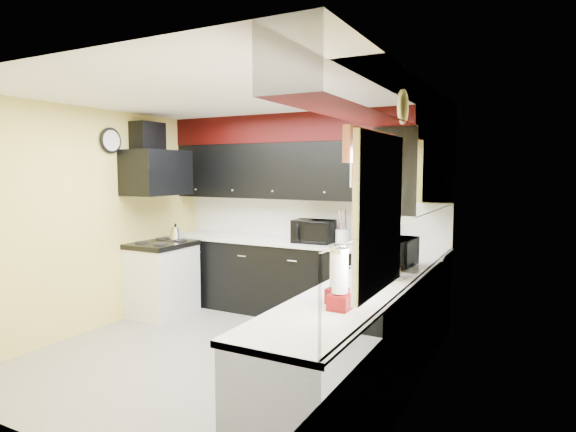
% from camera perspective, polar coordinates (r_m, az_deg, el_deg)
% --- Properties ---
extents(ground, '(3.60, 3.60, 0.00)m').
position_cam_1_polar(ground, '(4.93, -7.26, -16.14)').
color(ground, gray).
rests_on(ground, ground).
extents(wall_back, '(3.60, 0.06, 2.50)m').
position_cam_1_polar(wall_back, '(6.17, 2.25, 0.24)').
color(wall_back, '#E0C666').
rests_on(wall_back, ground).
extents(wall_right, '(0.06, 3.60, 2.50)m').
position_cam_1_polar(wall_right, '(3.88, 14.87, -3.04)').
color(wall_right, '#E0C666').
rests_on(wall_right, ground).
extents(wall_left, '(0.06, 3.60, 2.50)m').
position_cam_1_polar(wall_left, '(5.84, -22.02, -0.45)').
color(wall_left, '#E0C666').
rests_on(wall_left, ground).
extents(ceiling, '(3.60, 3.60, 0.06)m').
position_cam_1_polar(ceiling, '(4.64, -7.64, 13.96)').
color(ceiling, white).
rests_on(ceiling, wall_back).
extents(cab_back, '(3.60, 0.60, 0.90)m').
position_cam_1_polar(cab_back, '(6.03, 0.98, -7.59)').
color(cab_back, black).
rests_on(cab_back, ground).
extents(cab_right, '(0.60, 3.00, 0.90)m').
position_cam_1_polar(cab_right, '(3.87, 9.04, -15.17)').
color(cab_right, black).
rests_on(cab_right, ground).
extents(counter_back, '(3.62, 0.64, 0.04)m').
position_cam_1_polar(counter_back, '(5.94, 0.99, -3.17)').
color(counter_back, white).
rests_on(counter_back, cab_back).
extents(counter_right, '(0.64, 3.02, 0.04)m').
position_cam_1_polar(counter_right, '(3.74, 9.15, -8.40)').
color(counter_right, white).
rests_on(counter_right, cab_right).
extents(splash_back, '(3.60, 0.02, 0.50)m').
position_cam_1_polar(splash_back, '(6.16, 2.21, -0.33)').
color(splash_back, white).
rests_on(splash_back, counter_back).
extents(splash_right, '(0.02, 3.60, 0.50)m').
position_cam_1_polar(splash_right, '(3.89, 14.70, -3.90)').
color(splash_right, white).
rests_on(splash_right, counter_right).
extents(upper_back, '(2.60, 0.35, 0.70)m').
position_cam_1_polar(upper_back, '(6.22, -2.60, 5.35)').
color(upper_back, black).
rests_on(upper_back, wall_back).
extents(upper_right, '(0.35, 1.80, 0.70)m').
position_cam_1_polar(upper_right, '(4.75, 15.42, 5.14)').
color(upper_right, black).
rests_on(upper_right, wall_right).
extents(soffit_back, '(3.60, 0.36, 0.35)m').
position_cam_1_polar(soffit_back, '(6.00, 1.54, 10.37)').
color(soffit_back, black).
rests_on(soffit_back, wall_back).
extents(soffit_right, '(0.36, 3.24, 0.35)m').
position_cam_1_polar(soffit_right, '(3.74, 11.88, 13.25)').
color(soffit_right, black).
rests_on(soffit_right, wall_right).
extents(stove, '(0.60, 0.75, 0.86)m').
position_cam_1_polar(stove, '(6.27, -14.67, -7.45)').
color(stove, white).
rests_on(stove, ground).
extents(cooktop, '(0.62, 0.77, 0.06)m').
position_cam_1_polar(cooktop, '(6.18, -14.77, -3.29)').
color(cooktop, black).
rests_on(cooktop, stove).
extents(hood, '(0.50, 0.78, 0.55)m').
position_cam_1_polar(hood, '(6.15, -15.32, 4.98)').
color(hood, black).
rests_on(hood, wall_left).
extents(hood_duct, '(0.24, 0.40, 0.40)m').
position_cam_1_polar(hood_duct, '(6.25, -16.29, 8.81)').
color(hood_duct, black).
rests_on(hood_duct, wall_left).
extents(window, '(0.03, 0.86, 0.96)m').
position_cam_1_polar(window, '(2.98, 10.82, 0.35)').
color(window, white).
rests_on(window, wall_right).
extents(valance, '(0.04, 0.88, 0.20)m').
position_cam_1_polar(valance, '(2.99, 9.94, 8.06)').
color(valance, red).
rests_on(valance, wall_right).
extents(pan_top, '(0.03, 0.22, 0.40)m').
position_cam_1_polar(pan_top, '(5.60, 8.81, 7.33)').
color(pan_top, black).
rests_on(pan_top, upper_back).
extents(pan_mid, '(0.03, 0.28, 0.46)m').
position_cam_1_polar(pan_mid, '(5.48, 8.32, 4.77)').
color(pan_mid, black).
rests_on(pan_mid, upper_back).
extents(pan_low, '(0.03, 0.24, 0.42)m').
position_cam_1_polar(pan_low, '(5.72, 9.19, 4.48)').
color(pan_low, black).
rests_on(pan_low, upper_back).
extents(cut_board, '(0.03, 0.26, 0.35)m').
position_cam_1_polar(cut_board, '(5.36, 8.00, 5.29)').
color(cut_board, white).
rests_on(cut_board, upper_back).
extents(baskets, '(0.27, 0.27, 0.50)m').
position_cam_1_polar(baskets, '(4.01, 11.09, -3.70)').
color(baskets, brown).
rests_on(baskets, upper_right).
extents(clock, '(0.03, 0.30, 0.30)m').
position_cam_1_polar(clock, '(5.97, -20.29, 8.38)').
color(clock, black).
rests_on(clock, wall_left).
extents(deco_plate, '(0.03, 0.24, 0.24)m').
position_cam_1_polar(deco_plate, '(3.53, 13.47, 12.46)').
color(deco_plate, white).
rests_on(deco_plate, wall_right).
extents(toaster_oven, '(0.49, 0.42, 0.28)m').
position_cam_1_polar(toaster_oven, '(5.79, 3.01, -1.82)').
color(toaster_oven, black).
rests_on(toaster_oven, counter_back).
extents(microwave, '(0.36, 0.50, 0.26)m').
position_cam_1_polar(microwave, '(4.46, 12.43, -4.23)').
color(microwave, black).
rests_on(microwave, counter_right).
extents(utensil_crock, '(0.19, 0.19, 0.17)m').
position_cam_1_polar(utensil_crock, '(5.68, 6.47, -2.51)').
color(utensil_crock, white).
rests_on(utensil_crock, counter_back).
extents(knife_block, '(0.11, 0.15, 0.23)m').
position_cam_1_polar(knife_block, '(5.59, 11.48, -2.44)').
color(knife_block, black).
rests_on(knife_block, counter_back).
extents(kettle, '(0.23, 0.23, 0.16)m').
position_cam_1_polar(kettle, '(6.41, -13.17, -1.98)').
color(kettle, '#B5B4B8').
rests_on(kettle, cooktop).
extents(dispenser_a, '(0.13, 0.13, 0.35)m').
position_cam_1_polar(dispenser_a, '(3.18, 5.88, -7.22)').
color(dispenser_a, maroon).
rests_on(dispenser_a, counter_right).
extents(dispenser_b, '(0.13, 0.13, 0.35)m').
position_cam_1_polar(dispenser_b, '(3.03, 6.17, -7.79)').
color(dispenser_b, '#600E01').
rests_on(dispenser_b, counter_right).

